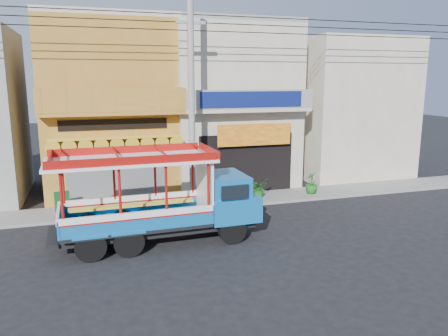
{
  "coord_description": "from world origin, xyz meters",
  "views": [
    {
      "loc": [
        -5.06,
        -14.07,
        5.45
      ],
      "look_at": [
        0.12,
        2.5,
        1.89
      ],
      "focal_mm": 35.0,
      "sensor_mm": 36.0,
      "label": 1
    }
  ],
  "objects_px": {
    "songthaew_truck": "(173,197)",
    "potted_plant_a": "(259,188)",
    "utility_pole": "(195,89)",
    "green_sign": "(62,204)",
    "potted_plant_c": "(312,183)"
  },
  "relations": [
    {
      "from": "potted_plant_a",
      "to": "potted_plant_c",
      "type": "xyz_separation_m",
      "value": [
        2.66,
        -0.07,
        0.06
      ]
    },
    {
      "from": "utility_pole",
      "to": "potted_plant_a",
      "type": "xyz_separation_m",
      "value": [
        3.06,
        0.58,
        -4.46
      ]
    },
    {
      "from": "utility_pole",
      "to": "potted_plant_a",
      "type": "distance_m",
      "value": 5.44
    },
    {
      "from": "utility_pole",
      "to": "green_sign",
      "type": "relative_size",
      "value": 31.11
    },
    {
      "from": "green_sign",
      "to": "potted_plant_c",
      "type": "distance_m",
      "value": 11.1
    },
    {
      "from": "green_sign",
      "to": "potted_plant_a",
      "type": "height_order",
      "value": "potted_plant_a"
    },
    {
      "from": "potted_plant_a",
      "to": "potted_plant_c",
      "type": "relative_size",
      "value": 0.89
    },
    {
      "from": "utility_pole",
      "to": "green_sign",
      "type": "height_order",
      "value": "utility_pole"
    },
    {
      "from": "songthaew_truck",
      "to": "green_sign",
      "type": "height_order",
      "value": "songthaew_truck"
    },
    {
      "from": "songthaew_truck",
      "to": "green_sign",
      "type": "bearing_deg",
      "value": 132.72
    },
    {
      "from": "songthaew_truck",
      "to": "potted_plant_a",
      "type": "distance_m",
      "value": 6.17
    },
    {
      "from": "songthaew_truck",
      "to": "potted_plant_a",
      "type": "bearing_deg",
      "value": 39.76
    },
    {
      "from": "potted_plant_c",
      "to": "green_sign",
      "type": "bearing_deg",
      "value": -65.28
    },
    {
      "from": "songthaew_truck",
      "to": "potted_plant_a",
      "type": "relative_size",
      "value": 7.64
    },
    {
      "from": "utility_pole",
      "to": "songthaew_truck",
      "type": "height_order",
      "value": "utility_pole"
    }
  ]
}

